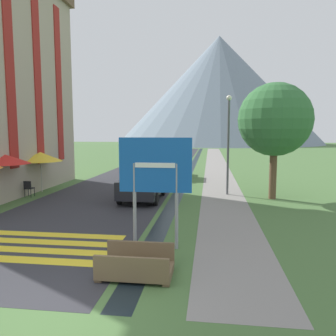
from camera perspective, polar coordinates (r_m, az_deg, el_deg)
name	(u,v)px	position (r m, az deg, el deg)	size (l,w,h in m)	color
ground_plane	(173,174)	(25.90, 0.83, -1.14)	(160.00, 160.00, 0.00)	#476B38
road	(160,162)	(36.08, -1.33, 0.99)	(6.40, 60.00, 0.01)	#2D2D33
footpath	(216,163)	(35.68, 8.40, 0.86)	(2.20, 60.00, 0.01)	gray
drainage_channel	(194,163)	(35.72, 4.55, 0.91)	(0.60, 60.00, 0.00)	black
crosswalk_marking	(27,245)	(10.86, -23.42, -12.25)	(5.44, 2.54, 0.01)	yellow
mountain_distant	(219,90)	(97.63, 8.79, 13.21)	(57.64, 57.64, 30.32)	slate
road_sign	(155,175)	(9.33, -2.24, -1.16)	(2.09, 0.11, 3.21)	gray
footbridge	(136,266)	(8.07, -5.57, -16.65)	(1.70, 1.10, 0.65)	brown
parked_car_near	(143,182)	(16.25, -4.46, -2.40)	(1.88, 3.87, 1.82)	black
parked_car_far	(168,165)	(24.38, -0.07, 0.55)	(1.88, 4.34, 1.82)	#28663D
cafe_chair_far_right	(28,187)	(18.39, -23.12, -3.12)	(0.40, 0.40, 0.85)	black
cafe_umbrella_middle_red	(4,159)	(17.26, -26.64, 1.41)	(2.36, 2.36, 2.33)	#B7B2A8
cafe_umbrella_rear_yellow	(41,157)	(19.53, -21.31, 1.84)	(2.37, 2.37, 2.24)	#B7B2A8
streetlamp	(228,136)	(17.72, 10.46, 5.42)	(0.28, 0.28, 5.28)	#515156
tree_by_path	(275,120)	(17.13, 18.11, 7.97)	(3.61, 3.61, 5.78)	brown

